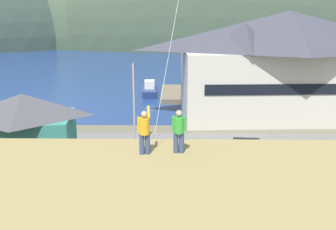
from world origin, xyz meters
The scene contains 18 objects.
ground_plane centered at (0.00, 0.00, 0.00)m, with size 600.00×600.00×0.00m, color #66604C.
parking_lot_pad centered at (0.00, 5.00, 0.05)m, with size 40.00×20.00×0.10m, color slate.
bay_water centered at (0.00, 60.00, 0.01)m, with size 360.00×84.00×0.03m, color navy.
far_hill_east_peak centered at (-28.94, 120.43, 0.00)m, with size 149.54×52.59×50.36m, color #3D4C38.
far_hill_center_saddle centered at (23.19, 109.29, 0.00)m, with size 136.36×48.15×70.57m, color #3D4C38.
harbor_lodge centered at (13.78, 21.37, 6.34)m, with size 24.62×11.50×11.93m.
storage_shed_near_lot centered at (-10.47, 7.17, 3.02)m, with size 8.42×6.64×5.82m.
wharf_dock centered at (1.09, 32.25, 0.35)m, with size 3.20×10.20×0.70m.
moored_boat_wharfside centered at (-2.24, 33.21, 0.72)m, with size 2.38×6.42×2.16m.
moored_boat_outer_mooring centered at (4.49, 32.38, 0.72)m, with size 2.31×6.72×2.16m.
parked_car_front_row_silver centered at (11.75, 5.77, 1.06)m, with size 4.26×2.17×1.82m.
parked_car_front_row_end centered at (-1.10, 6.97, 1.06)m, with size 4.23×2.12×1.82m.
parked_car_lone_by_shed centered at (-9.12, 1.35, 1.06)m, with size 4.34×2.34×1.82m.
parked_car_mid_row_near centered at (7.06, 7.63, 1.06)m, with size 4.33×2.32×1.82m.
parked_car_back_row_right centered at (-2.12, -0.33, 1.06)m, with size 4.32×2.29×1.82m.
parking_light_pole centered at (-2.16, 10.55, 4.44)m, with size 0.24×0.78×7.58m.
person_kite_flyer centered at (0.13, -7.45, 7.59)m, with size 0.52×0.68×1.86m.
person_companion centered at (1.46, -7.30, 7.58)m, with size 0.55×0.40×1.74m.
Camera 1 is at (1.25, -21.58, 12.16)m, focal length 41.11 mm.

